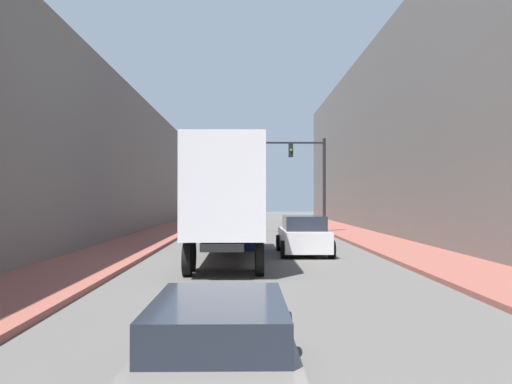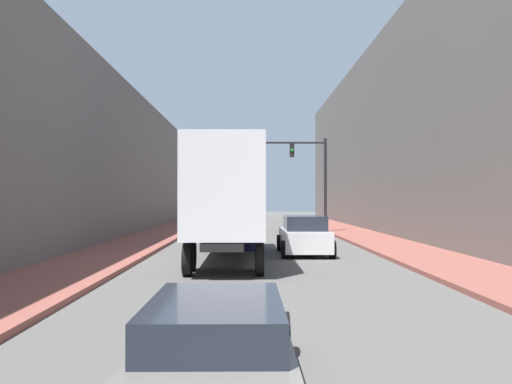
{
  "view_description": "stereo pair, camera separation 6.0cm",
  "coord_description": "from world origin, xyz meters",
  "px_view_note": "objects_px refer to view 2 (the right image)",
  "views": [
    {
      "loc": [
        -0.69,
        -2.28,
        2.33
      ],
      "look_at": [
        -0.42,
        14.69,
        2.53
      ],
      "focal_mm": 40.0,
      "sensor_mm": 36.0,
      "label": 1
    },
    {
      "loc": [
        -0.63,
        -2.28,
        2.33
      ],
      "look_at": [
        -0.42,
        14.69,
        2.53
      ],
      "focal_mm": 40.0,
      "sensor_mm": 36.0,
      "label": 2
    }
  ],
  "objects_px": {
    "suv_car": "(304,236)",
    "traffic_signal_gantry": "(301,167)",
    "semi_truck": "(229,198)",
    "sedan_car": "(216,347)"
  },
  "relations": [
    {
      "from": "suv_car",
      "to": "traffic_signal_gantry",
      "type": "bearing_deg",
      "value": 85.2
    },
    {
      "from": "semi_truck",
      "to": "sedan_car",
      "type": "xyz_separation_m",
      "value": [
        0.38,
        -15.15,
        -1.77
      ]
    },
    {
      "from": "sedan_car",
      "to": "traffic_signal_gantry",
      "type": "height_order",
      "value": "traffic_signal_gantry"
    },
    {
      "from": "semi_truck",
      "to": "traffic_signal_gantry",
      "type": "distance_m",
      "value": 16.66
    },
    {
      "from": "semi_truck",
      "to": "sedan_car",
      "type": "height_order",
      "value": "semi_truck"
    },
    {
      "from": "semi_truck",
      "to": "suv_car",
      "type": "bearing_deg",
      "value": 33.31
    },
    {
      "from": "semi_truck",
      "to": "sedan_car",
      "type": "distance_m",
      "value": 15.26
    },
    {
      "from": "suv_car",
      "to": "semi_truck",
      "type": "bearing_deg",
      "value": -146.69
    },
    {
      "from": "suv_car",
      "to": "traffic_signal_gantry",
      "type": "height_order",
      "value": "traffic_signal_gantry"
    },
    {
      "from": "sedan_car",
      "to": "suv_car",
      "type": "relative_size",
      "value": 1.0
    }
  ]
}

